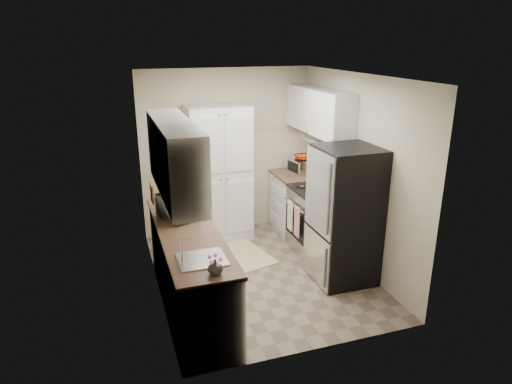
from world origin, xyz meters
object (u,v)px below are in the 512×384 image
microwave (178,207)px  toaster_oven (302,166)px  pantry_cabinet (219,174)px  electric_range (317,220)px  wine_bottle (166,197)px  refrigerator (345,215)px

microwave → toaster_oven: bearing=-81.6°
pantry_cabinet → microwave: bearing=-121.6°
toaster_oven → electric_range: bearing=-107.0°
electric_range → toaster_oven: same height
electric_range → wine_bottle: bearing=-179.0°
refrigerator → microwave: size_ratio=3.52×
pantry_cabinet → microwave: (-0.82, -1.33, 0.05)m
toaster_oven → microwave: bearing=-158.5°
pantry_cabinet → refrigerator: bearing=-56.5°
refrigerator → wine_bottle: size_ratio=6.21×
toaster_oven → wine_bottle: bearing=-167.4°
electric_range → microwave: bearing=-168.5°
microwave → wine_bottle: bearing=-8.5°
microwave → pantry_cabinet: bearing=-54.0°
refrigerator → microwave: 2.01m
wine_bottle → refrigerator: bearing=-20.4°
refrigerator → toaster_oven: 1.67m
pantry_cabinet → electric_range: bearing=-38.2°
wine_bottle → toaster_oven: size_ratio=0.75×
microwave → refrigerator: bearing=-123.7°
refrigerator → wine_bottle: bearing=159.6°
pantry_cabinet → wine_bottle: pantry_cabinet is taller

